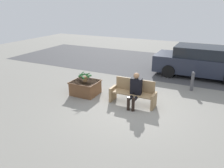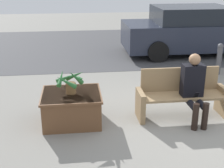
% 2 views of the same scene
% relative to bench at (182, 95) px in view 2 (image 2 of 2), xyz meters
% --- Properties ---
extents(ground_plane, '(30.00, 30.00, 0.00)m').
position_rel_bench_xyz_m(ground_plane, '(0.15, -0.39, -0.40)').
color(ground_plane, gray).
extents(road_surface, '(20.00, 6.00, 0.01)m').
position_rel_bench_xyz_m(road_surface, '(0.15, 5.71, -0.40)').
color(road_surface, '#424244').
rests_on(road_surface, ground_plane).
extents(bench, '(1.64, 0.49, 0.87)m').
position_rel_bench_xyz_m(bench, '(0.00, 0.00, 0.00)').
color(bench, '#8C704C').
rests_on(bench, ground_plane).
extents(person_seated, '(0.38, 0.64, 1.19)m').
position_rel_bench_xyz_m(person_seated, '(0.14, -0.20, 0.23)').
color(person_seated, black).
rests_on(person_seated, ground_plane).
extents(planter_box, '(1.02, 0.91, 0.54)m').
position_rel_bench_xyz_m(planter_box, '(-1.99, -0.03, -0.11)').
color(planter_box, brown).
rests_on(planter_box, ground_plane).
extents(potted_plant, '(0.52, 0.54, 0.48)m').
position_rel_bench_xyz_m(potted_plant, '(-1.98, -0.01, 0.36)').
color(potted_plant, brown).
rests_on(potted_plant, planter_box).
extents(parked_car, '(4.35, 1.98, 1.48)m').
position_rel_bench_xyz_m(parked_car, '(1.81, 4.38, 0.32)').
color(parked_car, '#232838').
rests_on(parked_car, ground_plane).
extents(bollard_post, '(0.14, 0.14, 0.81)m').
position_rel_bench_xyz_m(bollard_post, '(1.73, 2.21, 0.02)').
color(bollard_post, '#4C4C51').
rests_on(bollard_post, ground_plane).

